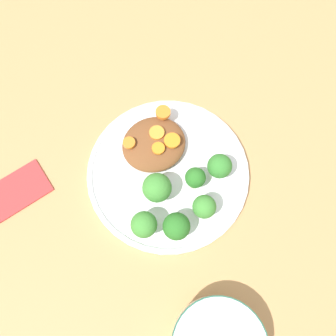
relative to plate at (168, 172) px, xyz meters
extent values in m
plane|color=tan|center=(0.00, 0.00, -0.01)|extent=(4.00, 4.00, 0.00)
cylinder|color=white|center=(0.00, 0.00, 0.00)|extent=(0.27, 0.27, 0.02)
torus|color=white|center=(0.00, 0.00, 0.01)|extent=(0.26, 0.26, 0.01)
ellipsoid|color=brown|center=(0.00, 0.05, 0.02)|extent=(0.11, 0.10, 0.03)
cylinder|color=#7FA85B|center=(-0.08, -0.07, 0.02)|extent=(0.02, 0.02, 0.03)
sphere|color=#3D8433|center=(-0.08, -0.07, 0.04)|extent=(0.04, 0.04, 0.04)
cylinder|color=#7FA85B|center=(0.03, -0.04, 0.01)|extent=(0.02, 0.02, 0.02)
sphere|color=#286B23|center=(0.03, -0.04, 0.03)|extent=(0.03, 0.03, 0.03)
cylinder|color=#7FA85B|center=(0.01, -0.09, 0.02)|extent=(0.01, 0.01, 0.03)
sphere|color=#3D8433|center=(0.01, -0.09, 0.04)|extent=(0.04, 0.04, 0.04)
cylinder|color=#7FA85B|center=(-0.03, -0.03, 0.02)|extent=(0.01, 0.01, 0.02)
sphere|color=#3D8433|center=(-0.03, -0.03, 0.04)|extent=(0.04, 0.04, 0.04)
cylinder|color=#7FA85B|center=(-0.04, -0.09, 0.02)|extent=(0.02, 0.02, 0.02)
sphere|color=#286B23|center=(-0.04, -0.09, 0.04)|extent=(0.04, 0.04, 0.04)
cylinder|color=#759E51|center=(0.07, -0.04, 0.02)|extent=(0.02, 0.02, 0.02)
sphere|color=#337A2D|center=(0.07, -0.04, 0.04)|extent=(0.04, 0.04, 0.04)
cylinder|color=orange|center=(-0.04, 0.06, 0.03)|extent=(0.02, 0.02, 0.01)
cylinder|color=orange|center=(0.01, 0.06, 0.03)|extent=(0.02, 0.02, 0.00)
cylinder|color=orange|center=(0.00, 0.03, 0.03)|extent=(0.02, 0.02, 0.00)
cylinder|color=orange|center=(0.03, 0.03, 0.03)|extent=(0.03, 0.03, 0.00)
cylinder|color=orange|center=(0.04, 0.08, 0.04)|extent=(0.02, 0.02, 0.01)
cube|color=#B73333|center=(-0.23, 0.09, -0.01)|extent=(0.11, 0.08, 0.01)
camera|label=1|loc=(-0.08, -0.15, 0.51)|focal=35.00mm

